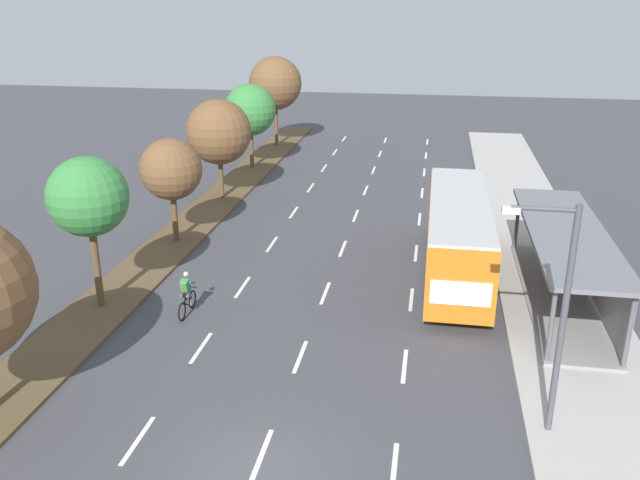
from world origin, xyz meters
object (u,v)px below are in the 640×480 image
median_tree_fifth (250,110)px  median_tree_third (171,170)px  bus (458,230)px  median_tree_second (88,197)px  median_tree_fourth (219,132)px  cyclist (186,295)px  median_tree_farthest (275,83)px  streetlight (558,307)px  bus_shelter (571,258)px

median_tree_fifth → median_tree_third: bearing=-89.1°
bus → median_tree_third: 13.67m
median_tree_second → median_tree_fourth: (0.13, 14.93, -0.45)m
bus → median_tree_second: (-13.63, -5.69, 2.41)m
cyclist → median_tree_farthest: (-3.58, 29.82, 4.19)m
bus → streetlight: streetlight is taller
median_tree_third → median_tree_fifth: 14.94m
bus_shelter → bus: (-4.28, 2.05, 0.20)m
bus_shelter → median_tree_fifth: 26.08m
median_tree_fifth → median_tree_farthest: 7.52m
median_tree_second → streetlight: streetlight is taller
median_tree_third → median_tree_farthest: (-0.24, 22.39, 1.32)m
cyclist → median_tree_fifth: median_tree_fifth is taller
median_tree_second → median_tree_fifth: (-0.06, 22.39, -0.38)m
bus_shelter → median_tree_farthest: (-17.98, 26.23, 3.12)m
cyclist → median_tree_third: 8.64m
streetlight → median_tree_farthest: bearing=114.3°
bus → streetlight: 11.31m
median_tree_second → median_tree_fourth: median_tree_second is taller
bus_shelter → streetlight: (-2.11, -8.90, 2.02)m
median_tree_fourth → median_tree_fifth: bearing=91.5°
bus → median_tree_fifth: size_ratio=1.97×
bus_shelter → median_tree_third: 18.24m
bus → median_tree_second: size_ratio=1.92×
median_tree_third → median_tree_fifth: bearing=90.9°
median_tree_second → median_tree_fifth: median_tree_second is taller
bus_shelter → median_tree_fifth: bearing=133.8°
median_tree_fourth → median_tree_farthest: median_tree_farthest is taller
bus_shelter → cyclist: 14.88m
bus_shelter → median_tree_fourth: 21.18m
median_tree_fifth → median_tree_farthest: size_ratio=0.83×
cyclist → median_tree_third: bearing=114.2°
median_tree_second → median_tree_farthest: 29.86m
streetlight → cyclist: bearing=156.7°
median_tree_second → median_tree_fifth: 22.40m
median_tree_fourth → streetlight: bearing=-52.2°
median_tree_third → streetlight: streetlight is taller
median_tree_fourth → cyclist: bearing=-77.2°
streetlight → bus_shelter: bearing=76.7°
median_tree_third → median_tree_fourth: (-0.04, 7.46, 0.36)m
streetlight → median_tree_second: bearing=161.6°
median_tree_second → median_tree_fifth: size_ratio=1.02×
streetlight → bus: bearing=101.2°
median_tree_fourth → streetlight: (15.67, -20.19, -0.14)m
median_tree_second → median_tree_farthest: size_ratio=0.85×
cyclist → median_tree_second: median_tree_second is taller
bus → median_tree_fifth: median_tree_fifth is taller
bus_shelter → median_tree_fifth: (-17.97, 18.76, 2.24)m
cyclist → median_tree_fifth: bearing=99.1°
median_tree_third → streetlight: (15.63, -12.73, 0.22)m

